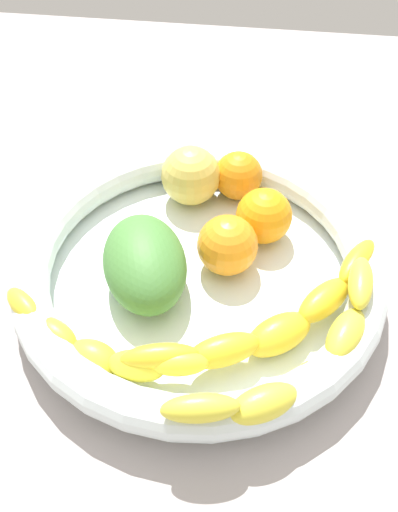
# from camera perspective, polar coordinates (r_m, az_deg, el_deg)

# --- Properties ---
(kitchen_counter) EXTENTS (1.20, 1.20, 0.03)m
(kitchen_counter) POSITION_cam_1_polar(r_m,az_deg,el_deg) (0.58, -0.00, -4.05)
(kitchen_counter) COLOR #A09796
(kitchen_counter) RESTS_ON ground
(fruit_bowl) EXTENTS (0.37, 0.37, 0.05)m
(fruit_bowl) POSITION_cam_1_polar(r_m,az_deg,el_deg) (0.55, -0.00, -1.30)
(fruit_bowl) COLOR white
(fruit_bowl) RESTS_ON kitchen_counter
(banana_draped_left) EXTENTS (0.23, 0.18, 0.04)m
(banana_draped_left) POSITION_cam_1_polar(r_m,az_deg,el_deg) (0.50, 7.76, -6.81)
(banana_draped_left) COLOR yellow
(banana_draped_left) RESTS_ON fruit_bowl
(banana_draped_right) EXTENTS (0.17, 0.19, 0.06)m
(banana_draped_right) POSITION_cam_1_polar(r_m,az_deg,el_deg) (0.47, 10.70, -11.03)
(banana_draped_right) COLOR yellow
(banana_draped_right) RESTS_ON fruit_bowl
(banana_arching_top) EXTENTS (0.20, 0.08, 0.04)m
(banana_arching_top) POSITION_cam_1_polar(r_m,az_deg,el_deg) (0.49, -10.63, -9.36)
(banana_arching_top) COLOR yellow
(banana_arching_top) RESTS_ON fruit_bowl
(orange_front) EXTENTS (0.06, 0.06, 0.06)m
(orange_front) POSITION_cam_1_polar(r_m,az_deg,el_deg) (0.55, 2.96, 1.12)
(orange_front) COLOR orange
(orange_front) RESTS_ON fruit_bowl
(orange_mid_left) EXTENTS (0.06, 0.06, 0.06)m
(orange_mid_left) POSITION_cam_1_polar(r_m,az_deg,el_deg) (0.58, 6.72, 4.14)
(orange_mid_left) COLOR orange
(orange_mid_left) RESTS_ON fruit_bowl
(orange_mid_right) EXTENTS (0.06, 0.06, 0.06)m
(orange_mid_right) POSITION_cam_1_polar(r_m,az_deg,el_deg) (0.63, 4.08, 8.29)
(orange_mid_right) COLOR orange
(orange_mid_right) RESTS_ON fruit_bowl
(apple_yellow) EXTENTS (0.07, 0.07, 0.07)m
(apple_yellow) POSITION_cam_1_polar(r_m,az_deg,el_deg) (0.62, -0.85, 8.31)
(apple_yellow) COLOR #DEC757
(apple_yellow) RESTS_ON fruit_bowl
(mango_green) EXTENTS (0.12, 0.14, 0.06)m
(mango_green) POSITION_cam_1_polar(r_m,az_deg,el_deg) (0.53, -5.63, -0.71)
(mango_green) COLOR #46813A
(mango_green) RESTS_ON fruit_bowl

